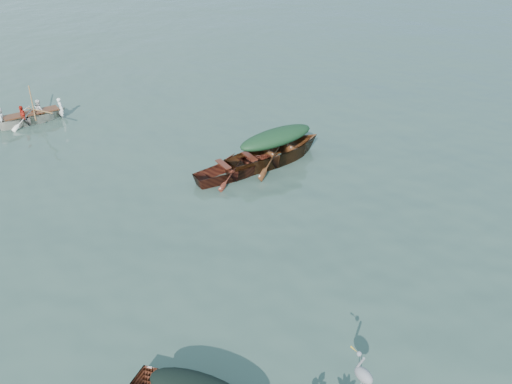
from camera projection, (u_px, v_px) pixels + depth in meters
ground at (276, 256)px, 12.59m from camera, size 140.00×140.00×0.00m
green_tarp_boat at (276, 162)px, 16.90m from camera, size 5.18×1.65×1.26m
open_wooden_boat at (237, 176)px, 16.10m from camera, size 4.13×1.48×0.93m
rowed_boat at (34, 122)px, 19.72m from camera, size 3.72×1.20×0.85m
green_tarp_cover at (276, 138)px, 16.43m from camera, size 2.85×0.91×0.52m
thwart_benches at (237, 162)px, 15.85m from camera, size 2.07×0.87×0.04m
heron at (363, 380)px, 8.46m from camera, size 0.46×0.49×0.92m
rowers at (29, 103)px, 19.30m from camera, size 2.61×1.06×0.76m
oars at (31, 112)px, 19.48m from camera, size 0.67×2.61×0.06m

